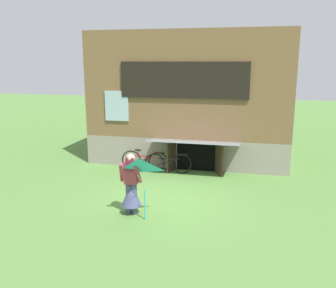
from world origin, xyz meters
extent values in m
plane|color=#56843D|center=(0.00, 0.00, 0.00)|extent=(60.00, 60.00, 0.00)
cube|color=gray|center=(0.00, 5.77, 0.56)|extent=(7.51, 5.54, 1.12)
cube|color=brown|center=(0.00, 5.77, 3.04)|extent=(7.51, 5.54, 3.85)
cube|color=black|center=(0.00, 2.96, 3.24)|extent=(4.54, 0.08, 1.26)
cube|color=#9EB7C6|center=(0.00, 2.98, 3.24)|extent=(4.38, 0.04, 1.14)
cube|color=#9EB7C6|center=(-2.49, 2.97, 2.27)|extent=(0.90, 0.06, 1.10)
cube|color=black|center=(0.49, 2.98, 0.52)|extent=(1.40, 0.03, 1.04)
cube|color=#3D2B1E|center=(-0.36, 2.70, 0.52)|extent=(0.23, 0.69, 1.04)
cube|color=#3D2B1E|center=(1.34, 2.70, 0.52)|extent=(0.35, 0.66, 1.04)
cube|color=gray|center=(0.49, 2.45, 1.17)|extent=(3.18, 1.09, 0.18)
cylinder|color=#474C75|center=(-0.62, -1.22, 0.41)|extent=(0.14, 0.14, 0.81)
cylinder|color=#474C75|center=(-0.46, -1.22, 0.41)|extent=(0.14, 0.14, 0.81)
cone|color=#474C75|center=(-0.54, -1.22, 0.53)|extent=(0.52, 0.52, 0.61)
cube|color=#993847|center=(-0.54, -1.22, 1.10)|extent=(0.34, 0.20, 0.57)
cylinder|color=#993847|center=(-0.76, -1.32, 1.13)|extent=(0.17, 0.32, 0.53)
cylinder|color=#993847|center=(-0.32, -1.32, 1.13)|extent=(0.17, 0.32, 0.53)
cube|color=maroon|center=(-0.54, -1.28, 1.34)|extent=(0.20, 0.08, 0.36)
sphere|color=#D8AD8E|center=(-0.54, -1.22, 1.49)|extent=(0.22, 0.22, 0.22)
pyramid|color=#2DB2CC|center=(-0.16, -1.75, 1.28)|extent=(0.88, 0.70, 0.51)
cylinder|color=beige|center=(-0.19, -1.47, 1.00)|extent=(0.01, 0.54, 0.45)
cylinder|color=#2DB2CC|center=(-0.09, -1.52, 0.39)|extent=(0.03, 0.03, 0.79)
torus|color=black|center=(0.06, 2.47, 0.35)|extent=(0.70, 0.11, 0.70)
torus|color=black|center=(-0.89, 2.38, 0.35)|extent=(0.70, 0.11, 0.70)
cylinder|color=black|center=(-0.41, 2.42, 0.53)|extent=(0.71, 0.11, 0.04)
cylinder|color=black|center=(-0.41, 2.42, 0.42)|extent=(0.78, 0.11, 0.28)
cylinder|color=black|center=(-0.65, 2.40, 0.53)|extent=(0.04, 0.04, 0.39)
cube|color=black|center=(-0.65, 2.40, 0.73)|extent=(0.20, 0.08, 0.05)
cylinder|color=black|center=(0.06, 2.47, 0.70)|extent=(0.44, 0.07, 0.03)
torus|color=black|center=(-0.78, 2.44, 0.37)|extent=(0.74, 0.06, 0.74)
torus|color=black|center=(-1.79, 2.46, 0.37)|extent=(0.74, 0.06, 0.74)
cylinder|color=red|center=(-1.28, 2.45, 0.56)|extent=(0.76, 0.05, 0.04)
cylinder|color=red|center=(-1.28, 2.45, 0.44)|extent=(0.83, 0.05, 0.30)
cylinder|color=red|center=(-1.54, 2.46, 0.56)|extent=(0.04, 0.04, 0.42)
cube|color=black|center=(-1.54, 2.46, 0.77)|extent=(0.20, 0.08, 0.05)
cylinder|color=red|center=(-0.78, 2.44, 0.74)|extent=(0.44, 0.04, 0.03)
camera|label=1|loc=(2.40, -9.66, 3.87)|focal=39.01mm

